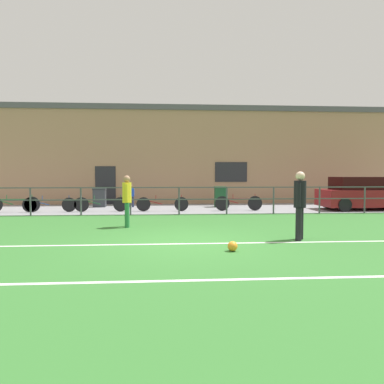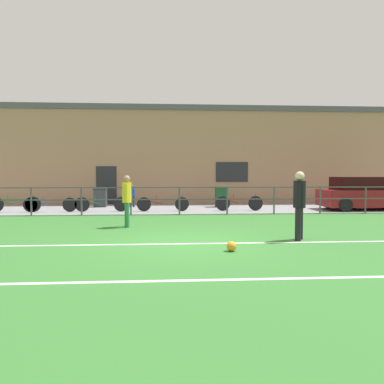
{
  "view_description": "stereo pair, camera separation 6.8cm",
  "coord_description": "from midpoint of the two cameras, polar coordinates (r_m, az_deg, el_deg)",
  "views": [
    {
      "loc": [
        -0.51,
        -8.82,
        1.71
      ],
      "look_at": [
        0.35,
        3.3,
        1.08
      ],
      "focal_mm": 33.53,
      "sensor_mm": 36.0,
      "label": 1
    },
    {
      "loc": [
        -0.44,
        -8.82,
        1.71
      ],
      "look_at": [
        0.35,
        3.3,
        1.08
      ],
      "focal_mm": 33.53,
      "sensor_mm": 36.0,
      "label": 2
    }
  ],
  "objects": [
    {
      "name": "ground",
      "position": [
        9.0,
        -0.95,
        -8.1
      ],
      "size": [
        60.0,
        44.0,
        0.04
      ],
      "primitive_type": "cube",
      "color": "#33702D"
    },
    {
      "name": "field_line_touchline",
      "position": [
        8.79,
        -0.88,
        -8.22
      ],
      "size": [
        36.0,
        0.11,
        0.0
      ],
      "primitive_type": "cube",
      "color": "white",
      "rests_on": "ground"
    },
    {
      "name": "field_line_hash",
      "position": [
        5.9,
        0.76,
        -13.86
      ],
      "size": [
        36.0,
        0.11,
        0.0
      ],
      "primitive_type": "cube",
      "color": "white",
      "rests_on": "ground"
    },
    {
      "name": "pavement_strip",
      "position": [
        17.41,
        -2.46,
        -2.63
      ],
      "size": [
        48.0,
        5.0,
        0.02
      ],
      "primitive_type": "cube",
      "color": "gray",
      "rests_on": "ground"
    },
    {
      "name": "perimeter_fence",
      "position": [
        14.86,
        -2.2,
        -0.74
      ],
      "size": [
        36.07,
        0.07,
        1.15
      ],
      "color": "#474C51",
      "rests_on": "ground"
    },
    {
      "name": "clubhouse_facade",
      "position": [
        21.05,
        -2.76,
        5.81
      ],
      "size": [
        28.0,
        2.56,
        5.49
      ],
      "color": "#A37A5B",
      "rests_on": "ground"
    },
    {
      "name": "player_goalkeeper",
      "position": [
        9.56,
        16.58,
        -1.41
      ],
      "size": [
        0.31,
        0.43,
        1.76
      ],
      "rotation": [
        0.0,
        0.0,
        1.03
      ],
      "color": "black",
      "rests_on": "ground"
    },
    {
      "name": "player_striker",
      "position": [
        11.57,
        -10.48,
        -0.91
      ],
      "size": [
        0.29,
        0.45,
        1.65
      ],
      "rotation": [
        0.0,
        0.0,
        1.66
      ],
      "color": "#237038",
      "rests_on": "ground"
    },
    {
      "name": "soccer_ball_match",
      "position": [
        8.0,
        6.22,
        -8.57
      ],
      "size": [
        0.22,
        0.22,
        0.22
      ],
      "primitive_type": "sphere",
      "color": "orange",
      "rests_on": "ground"
    },
    {
      "name": "spectator_child",
      "position": [
        18.18,
        -9.74,
        -0.39
      ],
      "size": [
        0.3,
        0.2,
        1.12
      ],
      "rotation": [
        0.0,
        0.0,
        2.88
      ],
      "color": "#232D4C",
      "rests_on": "pavement_strip"
    },
    {
      "name": "parked_car_red",
      "position": [
        18.52,
        25.44,
        -0.29
      ],
      "size": [
        4.01,
        1.88,
        1.53
      ],
      "color": "maroon",
      "rests_on": "pavement_strip"
    },
    {
      "name": "bicycle_parked_0",
      "position": [
        17.42,
        -26.65,
        -1.74
      ],
      "size": [
        2.26,
        0.04,
        0.77
      ],
      "color": "black",
      "rests_on": "pavement_strip"
    },
    {
      "name": "bicycle_parked_1",
      "position": [
        16.35,
        -14.4,
        -1.86
      ],
      "size": [
        2.34,
        0.04,
        0.74
      ],
      "color": "black",
      "rests_on": "pavement_strip"
    },
    {
      "name": "bicycle_parked_2",
      "position": [
        16.4,
        7.3,
        -1.75
      ],
      "size": [
        2.17,
        0.04,
        0.76
      ],
      "color": "black",
      "rests_on": "pavement_strip"
    },
    {
      "name": "bicycle_parked_3",
      "position": [
        16.89,
        -21.87,
        -1.86
      ],
      "size": [
        2.32,
        0.04,
        0.73
      ],
      "color": "black",
      "rests_on": "pavement_strip"
    },
    {
      "name": "bicycle_parked_4",
      "position": [
        16.08,
        -4.86,
        -1.88
      ],
      "size": [
        2.32,
        0.04,
        0.73
      ],
      "color": "black",
      "rests_on": "pavement_strip"
    },
    {
      "name": "trash_bin_0",
      "position": [
        18.67,
        -14.59,
        -0.85
      ],
      "size": [
        0.63,
        0.54,
        0.94
      ],
      "color": "#33383D",
      "rests_on": "pavement_strip"
    },
    {
      "name": "trash_bin_1",
      "position": [
        18.17,
        4.41,
        -0.72
      ],
      "size": [
        0.59,
        0.5,
        1.03
      ],
      "color": "#194C28",
      "rests_on": "pavement_strip"
    }
  ]
}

